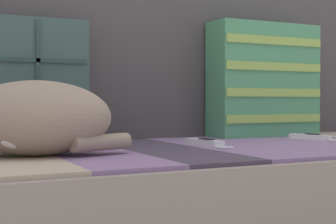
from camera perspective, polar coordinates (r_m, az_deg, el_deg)
The scene contains 7 objects.
couch at distance 1.58m, azimuth 5.44°, elevation -10.42°, with size 1.99×0.87×0.37m.
sofa_backrest at distance 1.88m, azimuth -0.43°, elevation 5.84°, with size 1.95×0.14×0.56m.
throw_pillow_quilted at distance 1.56m, azimuth -17.41°, elevation 3.19°, with size 0.45×0.14×0.37m.
throw_pillow_striped at distance 1.92m, azimuth 10.58°, elevation 3.48°, with size 0.42×0.14×0.41m.
sleeping_cat at distance 1.25m, azimuth -15.01°, elevation -0.88°, with size 0.42×0.27×0.18m.
game_remote_near at distance 1.49m, azimuth 4.21°, elevation -3.43°, with size 0.06×0.20×0.02m.
game_remote_far at distance 1.77m, azimuth 15.68°, elevation -2.72°, with size 0.11×0.19×0.02m.
Camera 1 is at (-0.81, -1.20, 0.51)m, focal length 55.00 mm.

